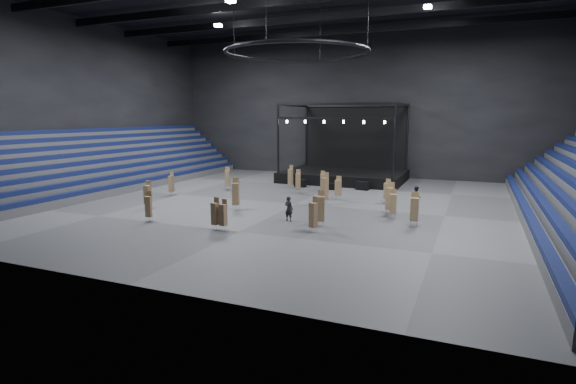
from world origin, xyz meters
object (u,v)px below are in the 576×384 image
at_px(flight_case_mid, 333,187).
at_px(chair_stack_10, 148,194).
at_px(chair_stack_4, 298,181).
at_px(chair_stack_14, 223,214).
at_px(flight_case_right, 362,186).
at_px(stage, 346,168).
at_px(chair_stack_16, 414,209).
at_px(chair_stack_5, 236,193).
at_px(chair_stack_8, 291,177).
at_px(flight_case_left, 300,183).
at_px(chair_stack_11, 215,213).
at_px(crew_member, 416,197).
at_px(chair_stack_7, 325,188).
at_px(chair_stack_3, 313,214).
at_px(chair_stack_17, 387,191).
at_px(man_center, 289,209).
at_px(chair_stack_12, 321,208).
at_px(chair_stack_15, 227,178).
at_px(chair_stack_2, 338,187).
at_px(chair_stack_13, 390,198).
at_px(chair_stack_6, 171,183).
at_px(chair_stack_9, 148,206).
at_px(chair_stack_1, 323,180).
at_px(chair_stack_0, 393,203).

distance_m(flight_case_mid, chair_stack_10, 19.21).
xyz_separation_m(chair_stack_4, chair_stack_14, (0.70, -15.75, -0.13)).
bearing_deg(chair_stack_14, flight_case_right, 83.53).
xyz_separation_m(stage, chair_stack_16, (10.72, -20.79, -0.14)).
relative_size(flight_case_mid, flight_case_right, 0.77).
bearing_deg(chair_stack_5, chair_stack_8, 72.24).
distance_m(flight_case_left, chair_stack_5, 13.54).
height_order(chair_stack_11, chair_stack_16, chair_stack_16).
height_order(chair_stack_11, crew_member, chair_stack_11).
xyz_separation_m(flight_case_right, chair_stack_7, (-1.27, -9.00, 1.01)).
height_order(chair_stack_3, chair_stack_17, chair_stack_3).
bearing_deg(man_center, chair_stack_4, -59.81).
distance_m(chair_stack_12, chair_stack_15, 18.29).
relative_size(chair_stack_2, chair_stack_13, 0.85).
height_order(flight_case_left, flight_case_right, flight_case_right).
xyz_separation_m(flight_case_right, chair_stack_4, (-5.50, -4.63, 0.80)).
bearing_deg(chair_stack_10, chair_stack_6, 104.99).
bearing_deg(chair_stack_2, chair_stack_11, -108.02).
xyz_separation_m(chair_stack_16, man_center, (-8.84, -1.72, -0.38)).
xyz_separation_m(chair_stack_9, chair_stack_11, (5.90, -0.24, 0.01)).
bearing_deg(flight_case_mid, flight_case_right, 20.43).
distance_m(chair_stack_8, chair_stack_16, 19.26).
relative_size(stage, chair_stack_11, 6.22).
relative_size(flight_case_mid, man_center, 0.56).
distance_m(flight_case_mid, crew_member, 11.03).
relative_size(chair_stack_7, chair_stack_11, 1.27).
xyz_separation_m(flight_case_right, chair_stack_15, (-13.23, -5.37, 0.81)).
bearing_deg(flight_case_left, stage, 65.49).
bearing_deg(chair_stack_10, chair_stack_4, 48.53).
bearing_deg(chair_stack_9, chair_stack_13, 10.17).
bearing_deg(stage, chair_stack_8, -115.20).
relative_size(chair_stack_5, chair_stack_17, 1.23).
bearing_deg(flight_case_right, flight_case_mid, -159.57).
bearing_deg(flight_case_right, chair_stack_6, -147.47).
distance_m(chair_stack_1, chair_stack_6, 15.34).
xyz_separation_m(man_center, crew_member, (8.09, 9.09, -0.03)).
relative_size(flight_case_left, chair_stack_6, 0.53).
distance_m(chair_stack_1, crew_member, 11.24).
bearing_deg(chair_stack_16, flight_case_mid, 123.47).
bearing_deg(stage, man_center, -85.23).
bearing_deg(chair_stack_6, chair_stack_17, 10.84).
bearing_deg(chair_stack_9, flight_case_right, 41.50).
height_order(chair_stack_0, chair_stack_7, chair_stack_7).
distance_m(flight_case_left, chair_stack_2, 8.40).
relative_size(chair_stack_9, man_center, 1.21).
bearing_deg(crew_member, chair_stack_3, 134.83).
relative_size(chair_stack_10, chair_stack_11, 1.04).
bearing_deg(flight_case_right, chair_stack_9, -119.23).
bearing_deg(chair_stack_12, chair_stack_13, 39.47).
relative_size(chair_stack_1, chair_stack_2, 0.95).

